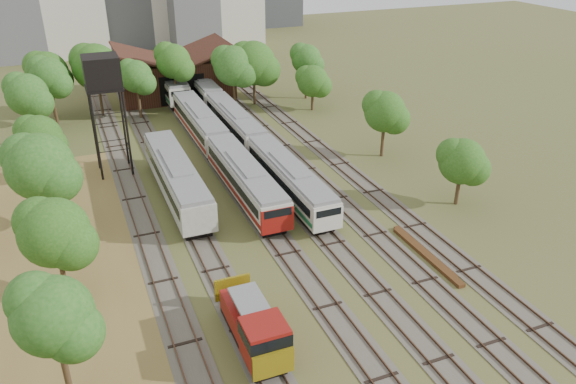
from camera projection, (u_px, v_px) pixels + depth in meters
name	position (u px, v px, depth m)	size (l,w,h in m)	color
ground	(376.00, 327.00, 36.93)	(240.00, 240.00, 0.00)	#475123
dry_grass_patch	(80.00, 321.00, 37.48)	(14.00, 60.00, 0.04)	brown
tracks	(247.00, 180.00, 57.44)	(24.60, 80.00, 0.19)	#4C473D
railcar_red_set	(220.00, 148.00, 60.24)	(2.88, 34.58, 3.56)	black
railcar_green_set	(235.00, 123.00, 67.87)	(2.72, 52.08, 3.36)	black
railcar_rear	(169.00, 84.00, 82.83)	(3.00, 16.08, 3.71)	black
shunter_locomotive	(255.00, 329.00, 34.39)	(2.55, 8.10, 3.34)	black
old_grey_coach	(177.00, 178.00, 52.95)	(3.03, 18.00, 3.75)	black
water_tower	(102.00, 75.00, 54.73)	(3.54, 3.54, 12.23)	black
rail_pile_near	(427.00, 256.00, 44.44)	(0.59, 8.92, 0.30)	#4E2F16
rail_pile_far	(424.00, 251.00, 45.08)	(0.52, 8.25, 0.27)	#4E2F16
maintenance_shed	(174.00, 76.00, 83.42)	(16.45, 11.55, 7.58)	#321B12
tree_band_left	(43.00, 162.00, 47.55)	(7.37, 65.88, 8.74)	#382616
tree_band_far	(183.00, 66.00, 75.12)	(38.90, 9.02, 9.61)	#382616
tree_band_right	(376.00, 112.00, 62.79)	(5.10, 35.15, 7.45)	#382616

